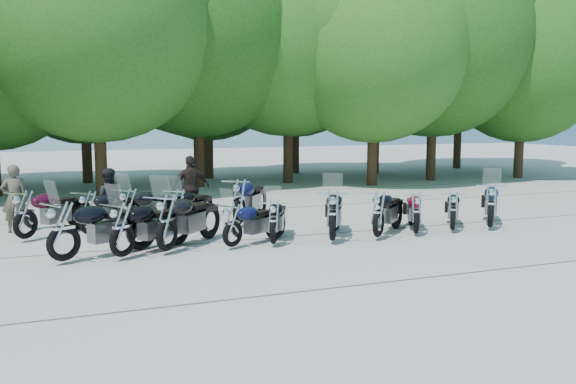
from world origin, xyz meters
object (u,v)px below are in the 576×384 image
object	(u,v)px
motorcycle_10	(25,213)
motorcycle_14	(239,200)
motorcycle_3	(232,224)
motorcycle_12	(129,209)
rider_2	(191,188)
motorcycle_1	(122,228)
motorcycle_5	(333,214)
motorcycle_2	(166,221)
motorcycle_7	(416,212)
motorcycle_9	(491,204)
motorcycle_11	(89,211)
rider_0	(14,199)
rider_1	(108,200)
motorcycle_4	(274,221)
motorcycle_8	(453,210)
motorcycle_13	(178,207)
motorcycle_0	(63,229)
motorcycle_6	(379,213)

from	to	relation	value
motorcycle_10	motorcycle_14	world-z (taller)	motorcycle_14
motorcycle_3	motorcycle_12	bearing A→B (deg)	6.74
rider_2	motorcycle_1	bearing A→B (deg)	61.20
motorcycle_5	motorcycle_10	distance (m)	7.17
motorcycle_2	motorcycle_5	xyz separation A→B (m)	(3.76, -0.28, -0.02)
motorcycle_12	motorcycle_7	bearing A→B (deg)	-153.09
motorcycle_9	motorcycle_11	size ratio (longest dim) A/B	1.07
motorcycle_5	motorcycle_7	bearing A→B (deg)	-149.31
motorcycle_9	motorcycle_12	xyz separation A→B (m)	(-8.76, 2.76, -0.03)
motorcycle_1	motorcycle_2	distance (m)	0.96
motorcycle_2	rider_0	bearing A→B (deg)	-7.71
rider_0	rider_2	size ratio (longest dim) A/B	0.95
rider_1	motorcycle_3	bearing A→B (deg)	131.94
motorcycle_2	motorcycle_5	size ratio (longest dim) A/B	1.03
motorcycle_4	motorcycle_8	bearing A→B (deg)	-153.58
motorcycle_13	motorcycle_1	bearing A→B (deg)	99.87
rider_2	motorcycle_2	bearing A→B (deg)	70.40
motorcycle_8	rider_2	bearing A→B (deg)	-1.32
rider_1	motorcycle_7	bearing A→B (deg)	160.23
motorcycle_5	rider_2	distance (m)	5.11
motorcycle_10	motorcycle_14	bearing A→B (deg)	-133.82
motorcycle_5	motorcycle_12	distance (m)	5.07
motorcycle_0	motorcycle_5	distance (m)	5.82
motorcycle_4	motorcycle_6	size ratio (longest dim) A/B	0.90
motorcycle_5	motorcycle_8	world-z (taller)	motorcycle_5
motorcycle_14	motorcycle_11	bearing A→B (deg)	35.90
rider_0	motorcycle_5	bearing A→B (deg)	149.05
motorcycle_8	motorcycle_10	world-z (taller)	motorcycle_10
motorcycle_10	motorcycle_5	bearing A→B (deg)	-157.12
motorcycle_7	motorcycle_13	xyz separation A→B (m)	(-5.28, 2.87, 0.00)
motorcycle_14	rider_0	world-z (taller)	rider_0
motorcycle_6	motorcycle_8	bearing A→B (deg)	-130.62
motorcycle_7	motorcycle_10	xyz separation A→B (m)	(-8.90, 2.74, 0.08)
motorcycle_0	motorcycle_2	size ratio (longest dim) A/B	0.99
motorcycle_4	motorcycle_2	bearing A→B (deg)	24.84
motorcycle_6	motorcycle_14	size ratio (longest dim) A/B	0.91
motorcycle_0	motorcycle_2	distance (m)	2.07
motorcycle_8	rider_0	world-z (taller)	rider_0
motorcycle_8	motorcycle_7	bearing A→B (deg)	38.25
motorcycle_10	motorcycle_3	bearing A→B (deg)	-165.26
motorcycle_6	motorcycle_12	bearing A→B (deg)	18.49
motorcycle_4	motorcycle_8	size ratio (longest dim) A/B	1.01
motorcycle_3	motorcycle_5	xyz separation A→B (m)	(2.33, -0.23, 0.12)
rider_0	rider_2	world-z (taller)	rider_2
motorcycle_2	rider_1	size ratio (longest dim) A/B	1.55
motorcycle_1	rider_2	world-z (taller)	rider_2
motorcycle_6	motorcycle_14	bearing A→B (deg)	-1.82
rider_0	motorcycle_8	bearing A→B (deg)	158.76
motorcycle_0	motorcycle_14	bearing A→B (deg)	-85.65
motorcycle_7	motorcycle_4	bearing A→B (deg)	27.12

